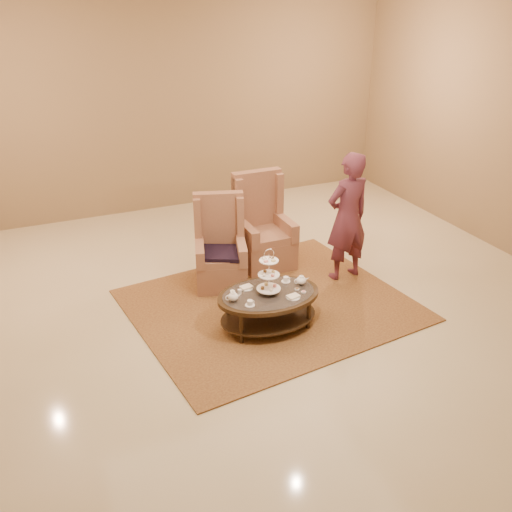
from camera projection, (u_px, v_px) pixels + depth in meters
name	position (u px, v px, depth m)	size (l,w,h in m)	color
ground	(263.00, 314.00, 6.87)	(8.00, 8.00, 0.00)	beige
ceiling	(263.00, 314.00, 6.87)	(8.00, 8.00, 0.02)	silver
wall_back	(165.00, 106.00, 9.40)	(8.00, 0.04, 3.50)	#90754E
rug	(270.00, 305.00, 7.05)	(3.53, 3.06, 0.02)	olive
tea_table	(268.00, 299.00, 6.47)	(1.22, 0.86, 1.00)	black
armchair_left	(220.00, 255.00, 7.43)	(0.81, 0.83, 1.19)	#9A6548
armchair_right	(262.00, 234.00, 7.94)	(0.70, 0.73, 1.30)	#9A6548
person	(347.00, 217.00, 7.36)	(0.67, 0.48, 1.73)	#582633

